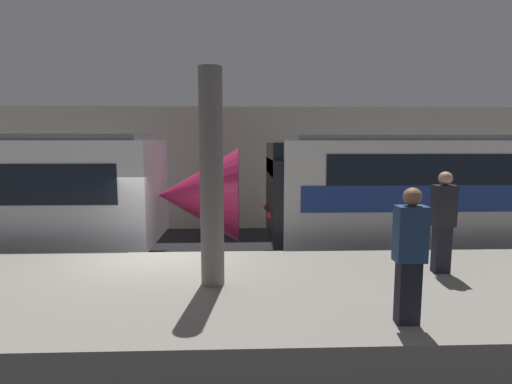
% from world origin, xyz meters
% --- Properties ---
extents(ground_plane, '(120.00, 120.00, 0.00)m').
position_xyz_m(ground_plane, '(0.00, 0.00, 0.00)').
color(ground_plane, black).
extents(platform, '(40.00, 4.07, 1.00)m').
position_xyz_m(platform, '(0.00, -2.03, 0.50)').
color(platform, gray).
rests_on(platform, ground).
extents(station_rear_barrier, '(50.00, 0.15, 4.63)m').
position_xyz_m(station_rear_barrier, '(0.00, 6.90, 2.32)').
color(station_rear_barrier, '#B2AD9E').
rests_on(station_rear_barrier, ground).
extents(support_pillar_near, '(0.38, 0.38, 3.49)m').
position_xyz_m(support_pillar_near, '(1.21, -1.95, 2.74)').
color(support_pillar_near, slate).
rests_on(support_pillar_near, platform).
extents(person_waiting, '(0.38, 0.24, 1.77)m').
position_xyz_m(person_waiting, '(3.81, -3.48, 1.94)').
color(person_waiting, black).
rests_on(person_waiting, platform).
extents(person_walking, '(0.38, 0.24, 1.81)m').
position_xyz_m(person_walking, '(5.25, -1.51, 1.97)').
color(person_walking, black).
rests_on(person_walking, platform).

